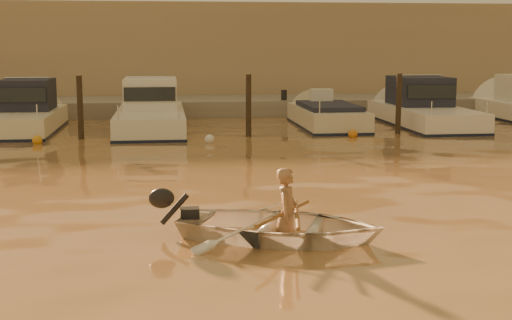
{
  "coord_description": "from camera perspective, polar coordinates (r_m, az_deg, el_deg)",
  "views": [
    {
      "loc": [
        -2.87,
        -8.92,
        3.01
      ],
      "look_at": [
        -1.14,
        4.59,
        0.75
      ],
      "focal_mm": 50.0,
      "sensor_mm": 36.0,
      "label": 1
    }
  ],
  "objects": [
    {
      "name": "oar_starboard",
      "position": [
        10.95,
        2.26,
        -4.26
      ],
      "size": [
        1.15,
        1.82,
        0.13
      ],
      "primitive_type": "cylinder",
      "rotation": [
        1.54,
        0.0,
        -0.55
      ],
      "color": "brown",
      "rests_on": "dinghy"
    },
    {
      "name": "waterfront_building",
      "position": [
        36.04,
        -2.77,
        8.43
      ],
      "size": [
        46.0,
        7.0,
        4.8
      ],
      "primitive_type": "cube",
      "color": "#9E8466",
      "rests_on": "quay"
    },
    {
      "name": "quay",
      "position": [
        30.69,
        -1.91,
        4.06
      ],
      "size": [
        52.0,
        4.0,
        1.0
      ],
      "primitive_type": "cube",
      "color": "gray",
      "rests_on": "ground_plane"
    },
    {
      "name": "dinghy",
      "position": [
        11.02,
        1.99,
        -5.32
      ],
      "size": [
        3.77,
        3.26,
        0.66
      ],
      "primitive_type": "imported",
      "rotation": [
        0.0,
        0.0,
        1.2
      ],
      "color": "silver",
      "rests_on": "ground_plane"
    },
    {
      "name": "person",
      "position": [
        10.95,
        2.51,
        -4.31
      ],
      "size": [
        0.51,
        0.61,
        1.42
      ],
      "primitive_type": "imported",
      "rotation": [
        0.0,
        0.0,
        1.2
      ],
      "color": "#956C4A",
      "rests_on": "dinghy"
    },
    {
      "name": "moored_boat_1",
      "position": [
        25.47,
        -17.95,
        3.58
      ],
      "size": [
        2.07,
        6.23,
        1.75
      ],
      "primitive_type": null,
      "color": "beige",
      "rests_on": "ground_plane"
    },
    {
      "name": "moored_boat_4",
      "position": [
        26.74,
        13.36,
        4.04
      ],
      "size": [
        2.33,
        7.16,
        1.75
      ],
      "primitive_type": null,
      "color": "white",
      "rests_on": "ground_plane"
    },
    {
      "name": "oar_port",
      "position": [
        10.92,
        3.29,
        -4.32
      ],
      "size": [
        0.4,
        2.08,
        0.13
      ],
      "primitive_type": "cylinder",
      "rotation": [
        1.54,
        0.0,
        -0.16
      ],
      "color": "brown",
      "rests_on": "dinghy"
    },
    {
      "name": "piling_1",
      "position": [
        22.97,
        -13.88,
        3.87
      ],
      "size": [
        0.18,
        0.18,
        2.2
      ],
      "primitive_type": "cylinder",
      "color": "#2D2319",
      "rests_on": "ground_plane"
    },
    {
      "name": "piling_3",
      "position": [
        24.07,
        11.33,
        4.2
      ],
      "size": [
        0.18,
        0.18,
        2.2
      ],
      "primitive_type": "cylinder",
      "color": "#2D2319",
      "rests_on": "ground_plane"
    },
    {
      "name": "moored_boat_2",
      "position": [
        25.04,
        -8.44,
        3.84
      ],
      "size": [
        2.27,
        7.61,
        1.75
      ],
      "primitive_type": null,
      "color": "silver",
      "rests_on": "ground_plane"
    },
    {
      "name": "fender_c",
      "position": [
        21.62,
        -3.74,
        1.66
      ],
      "size": [
        0.3,
        0.3,
        0.3
      ],
      "primitive_type": "sphere",
      "color": "silver",
      "rests_on": "ground_plane"
    },
    {
      "name": "moored_boat_3",
      "position": [
        25.73,
        5.69,
        3.15
      ],
      "size": [
        2.01,
        5.83,
        0.95
      ],
      "primitive_type": null,
      "color": "beige",
      "rests_on": "ground_plane"
    },
    {
      "name": "fender_d",
      "position": [
        23.05,
        7.76,
        2.07
      ],
      "size": [
        0.3,
        0.3,
        0.3
      ],
      "primitive_type": "sphere",
      "color": "orange",
      "rests_on": "ground_plane"
    },
    {
      "name": "ground_plane",
      "position": [
        9.84,
        10.13,
        -8.54
      ],
      "size": [
        160.0,
        160.0,
        0.0
      ],
      "primitive_type": "plane",
      "color": "olive",
      "rests_on": "ground"
    },
    {
      "name": "fender_e",
      "position": [
        24.77,
        15.82,
        2.31
      ],
      "size": [
        0.3,
        0.3,
        0.3
      ],
      "primitive_type": "sphere",
      "color": "white",
      "rests_on": "ground_plane"
    },
    {
      "name": "fender_b",
      "position": [
        22.38,
        -17.1,
        1.52
      ],
      "size": [
        0.3,
        0.3,
        0.3
      ],
      "primitive_type": "sphere",
      "color": "orange",
      "rests_on": "ground_plane"
    },
    {
      "name": "piling_2",
      "position": [
        22.97,
        -0.6,
        4.14
      ],
      "size": [
        0.18,
        0.18,
        2.2
      ],
      "primitive_type": "cylinder",
      "color": "#2D2319",
      "rests_on": "ground_plane"
    },
    {
      "name": "outboard_motor",
      "position": [
        11.4,
        -5.42,
        -4.48
      ],
      "size": [
        0.98,
        0.7,
        0.7
      ],
      "primitive_type": null,
      "rotation": [
        0.0,
        0.0,
        -0.37
      ],
      "color": "black",
      "rests_on": "dinghy"
    }
  ]
}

